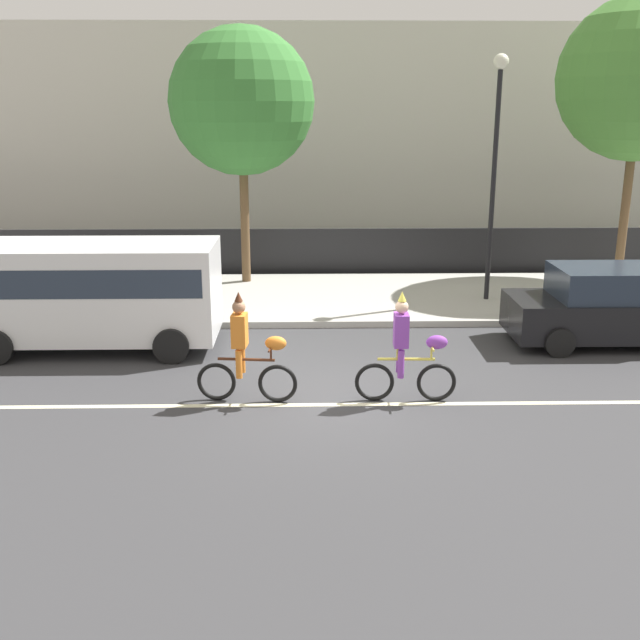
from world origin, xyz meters
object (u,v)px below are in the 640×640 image
at_px(parked_van_white, 97,288).
at_px(parked_car_black, 607,308).
at_px(parade_cyclist_purple, 407,354).
at_px(parade_cyclist_orange, 247,354).
at_px(street_lamp_post, 496,143).

xyz_separation_m(parked_van_white, parked_car_black, (10.56, 0.07, -0.50)).
bearing_deg(parade_cyclist_purple, parade_cyclist_orange, 179.20).
bearing_deg(parade_cyclist_purple, street_lamp_post, 65.69).
relative_size(parade_cyclist_orange, parade_cyclist_purple, 1.00).
relative_size(parade_cyclist_orange, street_lamp_post, 0.33).
xyz_separation_m(parade_cyclist_orange, parked_van_white, (-3.26, 3.00, 0.44)).
relative_size(parade_cyclist_orange, parked_van_white, 0.38).
height_order(parade_cyclist_purple, street_lamp_post, street_lamp_post).
bearing_deg(parked_van_white, parked_car_black, 0.39).
bearing_deg(street_lamp_post, parade_cyclist_purple, -114.31).
distance_m(parade_cyclist_orange, parade_cyclist_purple, 2.69).
xyz_separation_m(parade_cyclist_purple, parked_car_black, (4.61, 3.11, -0.06)).
height_order(parked_car_black, street_lamp_post, street_lamp_post).
bearing_deg(parked_car_black, street_lamp_post, 118.39).
relative_size(parked_van_white, parked_car_black, 1.22).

